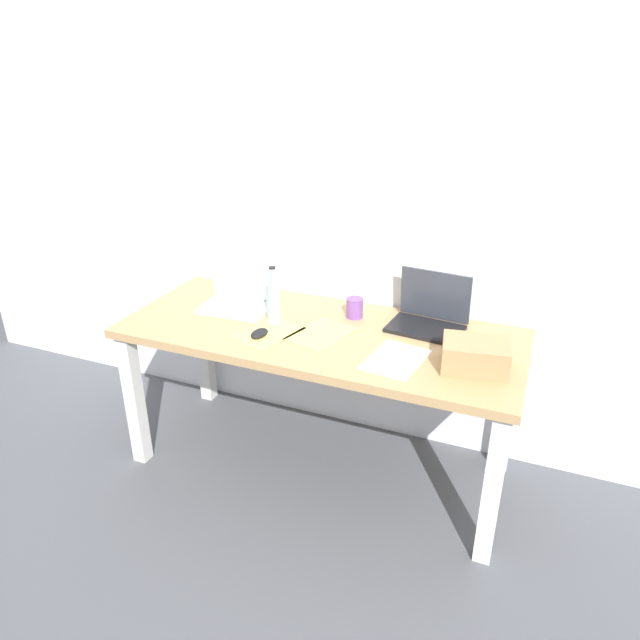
# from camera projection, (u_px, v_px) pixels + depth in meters

# --- Properties ---
(ground_plane) EXTENTS (8.00, 8.00, 0.00)m
(ground_plane) POSITION_uv_depth(u_px,v_px,m) (320.00, 462.00, 2.97)
(ground_plane) COLOR #515459
(back_wall) EXTENTS (5.20, 0.08, 2.60)m
(back_wall) POSITION_uv_depth(u_px,v_px,m) (354.00, 190.00, 2.79)
(back_wall) COLOR white
(back_wall) RESTS_ON ground
(desk) EXTENTS (1.83, 0.75, 0.75)m
(desk) POSITION_uv_depth(u_px,v_px,m) (320.00, 348.00, 2.70)
(desk) COLOR tan
(desk) RESTS_ON ground
(laptop_left) EXTENTS (0.35, 0.26, 0.23)m
(laptop_left) POSITION_uv_depth(u_px,v_px,m) (238.00, 298.00, 2.88)
(laptop_left) COLOR silver
(laptop_left) RESTS_ON desk
(laptop_right) EXTENTS (0.35, 0.26, 0.25)m
(laptop_right) POSITION_uv_depth(u_px,v_px,m) (429.00, 316.00, 2.66)
(laptop_right) COLOR black
(laptop_right) RESTS_ON desk
(beer_bottle) EXTENTS (0.07, 0.07, 0.28)m
(beer_bottle) POSITION_uv_depth(u_px,v_px,m) (273.00, 301.00, 2.69)
(beer_bottle) COLOR #99B7C1
(beer_bottle) RESTS_ON desk
(computer_mouse) EXTENTS (0.08, 0.11, 0.03)m
(computer_mouse) POSITION_uv_depth(u_px,v_px,m) (259.00, 333.00, 2.59)
(computer_mouse) COLOR black
(computer_mouse) RESTS_ON desk
(cardboard_box) EXTENTS (0.29, 0.23, 0.12)m
(cardboard_box) POSITION_uv_depth(u_px,v_px,m) (475.00, 355.00, 2.31)
(cardboard_box) COLOR tan
(cardboard_box) RESTS_ON desk
(coffee_mug) EXTENTS (0.08, 0.08, 0.09)m
(coffee_mug) POSITION_uv_depth(u_px,v_px,m) (355.00, 308.00, 2.77)
(coffee_mug) COLOR #724799
(coffee_mug) RESTS_ON desk
(paper_yellow_folder) EXTENTS (0.29, 0.35, 0.00)m
(paper_yellow_folder) POSITION_uv_depth(u_px,v_px,m) (268.00, 333.00, 2.63)
(paper_yellow_folder) COLOR #F4E06B
(paper_yellow_folder) RESTS_ON desk
(paper_sheet_front_right) EXTENTS (0.25, 0.32, 0.00)m
(paper_sheet_front_right) POSITION_uv_depth(u_px,v_px,m) (396.00, 359.00, 2.40)
(paper_sheet_front_right) COLOR white
(paper_sheet_front_right) RESTS_ON desk
(paper_sheet_center) EXTENTS (0.28, 0.34, 0.00)m
(paper_sheet_center) POSITION_uv_depth(u_px,v_px,m) (321.00, 334.00, 2.62)
(paper_sheet_center) COLOR #F4E06B
(paper_sheet_center) RESTS_ON desk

